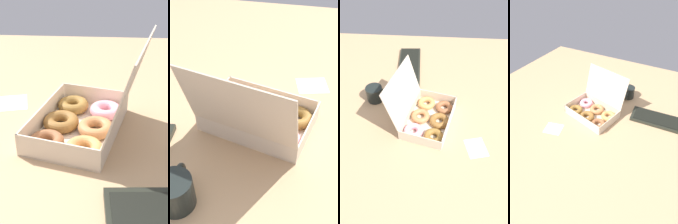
% 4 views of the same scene
% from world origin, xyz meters
% --- Properties ---
extents(ground_plane, '(1.80, 1.80, 0.02)m').
position_xyz_m(ground_plane, '(0.00, 0.00, -0.01)').
color(ground_plane, tan).
extents(donut_box, '(0.36, 0.33, 0.26)m').
position_xyz_m(donut_box, '(0.02, 0.02, 0.03)').
color(donut_box, beige).
rests_on(donut_box, ground_plane).
extents(keyboard, '(0.44, 0.17, 0.02)m').
position_xyz_m(keyboard, '(0.47, 0.16, 0.01)').
color(keyboard, '#25271F').
rests_on(keyboard, ground_plane).
extents(coffee_mug, '(0.09, 0.12, 0.08)m').
position_xyz_m(coffee_mug, '(0.16, 0.31, 0.04)').
color(coffee_mug, black).
rests_on(coffee_mug, ground_plane).
extents(paper_napkin, '(0.12, 0.11, 0.00)m').
position_xyz_m(paper_napkin, '(-0.13, -0.22, 0.00)').
color(paper_napkin, white).
rests_on(paper_napkin, ground_plane).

